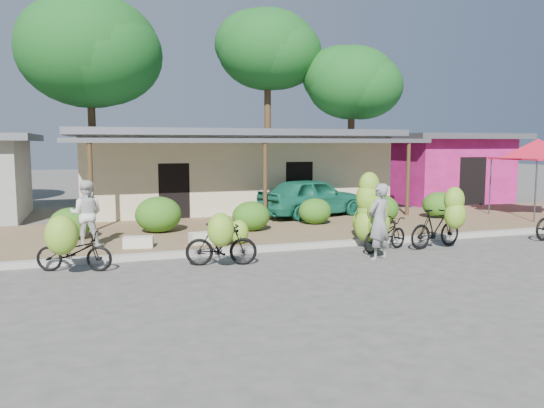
{
  "coord_description": "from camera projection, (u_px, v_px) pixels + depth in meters",
  "views": [
    {
      "loc": [
        -5.51,
        -10.97,
        2.82
      ],
      "look_at": [
        -1.03,
        2.33,
        1.2
      ],
      "focal_mm": 35.0,
      "sensor_mm": 36.0,
      "label": 1
    }
  ],
  "objects": [
    {
      "name": "loose_banana_c",
      "position": [
        362.0,
        222.0,
        15.7
      ],
      "size": [
        0.57,
        0.49,
        0.72
      ],
      "primitive_type": "ellipsoid",
      "color": "#90B92E",
      "rests_on": "sidewalk"
    },
    {
      "name": "loose_banana_a",
      "position": [
        239.0,
        232.0,
        14.23
      ],
      "size": [
        0.52,
        0.44,
        0.65
      ],
      "primitive_type": "ellipsoid",
      "color": "#90B92E",
      "rests_on": "sidewalk"
    },
    {
      "name": "red_canopy",
      "position": [
        538.0,
        149.0,
        19.32
      ],
      "size": [
        3.5,
        3.5,
        2.86
      ],
      "color": "#59595E",
      "rests_on": "sidewalk"
    },
    {
      "name": "sack_far",
      "position": [
        138.0,
        242.0,
        13.75
      ],
      "size": [
        0.81,
        0.52,
        0.28
      ],
      "primitive_type": "cube",
      "rotation": [
        0.0,
        0.0,
        -0.19
      ],
      "color": "silver",
      "rests_on": "sidewalk"
    },
    {
      "name": "loose_banana_b",
      "position": [
        222.0,
        234.0,
        13.97
      ],
      "size": [
        0.52,
        0.44,
        0.65
      ],
      "primitive_type": "ellipsoid",
      "color": "#90B92E",
      "rests_on": "sidewalk"
    },
    {
      "name": "bystander",
      "position": [
        86.0,
        214.0,
        13.72
      ],
      "size": [
        0.97,
        0.82,
        1.75
      ],
      "primitive_type": "imported",
      "rotation": [
        0.0,
        0.0,
        2.93
      ],
      "color": "silver",
      "rests_on": "sidewalk"
    },
    {
      "name": "vendor",
      "position": [
        379.0,
        222.0,
        12.75
      ],
      "size": [
        0.8,
        0.67,
        1.86
      ],
      "primitive_type": "imported",
      "rotation": [
        0.0,
        0.0,
        3.52
      ],
      "color": "gray",
      "rests_on": "ground"
    },
    {
      "name": "curb",
      "position": [
        312.0,
        245.0,
        14.27
      ],
      "size": [
        60.0,
        0.25,
        0.15
      ],
      "primitive_type": "cube",
      "color": "#A8A399",
      "rests_on": "ground"
    },
    {
      "name": "bike_far_left",
      "position": [
        71.0,
        247.0,
        11.46
      ],
      "size": [
        1.77,
        1.44,
        1.34
      ],
      "rotation": [
        0.0,
        0.0,
        1.24
      ],
      "color": "black",
      "rests_on": "ground"
    },
    {
      "name": "teal_van",
      "position": [
        312.0,
        197.0,
        19.56
      ],
      "size": [
        4.52,
        2.84,
        1.43
      ],
      "primitive_type": "imported",
      "rotation": [
        0.0,
        0.0,
        1.86
      ],
      "color": "#17694F",
      "rests_on": "sidewalk"
    },
    {
      "name": "hedge_4",
      "position": [
        380.0,
        209.0,
        17.76
      ],
      "size": [
        1.27,
        1.14,
        0.99
      ],
      "primitive_type": "ellipsoid",
      "color": "#235D15",
      "rests_on": "sidewalk"
    },
    {
      "name": "ground",
      "position": [
        345.0,
        264.0,
        12.4
      ],
      "size": [
        100.0,
        100.0,
        0.0
      ],
      "primitive_type": "plane",
      "color": "#4B4946",
      "rests_on": "ground"
    },
    {
      "name": "bike_center",
      "position": [
        376.0,
        218.0,
        14.05
      ],
      "size": [
        1.76,
        1.41,
        2.05
      ],
      "rotation": [
        0.0,
        0.0,
        1.95
      ],
      "color": "black",
      "rests_on": "ground"
    },
    {
      "name": "sidewalk",
      "position": [
        276.0,
        229.0,
        17.1
      ],
      "size": [
        60.0,
        6.0,
        0.12
      ],
      "primitive_type": "cube",
      "color": "olive",
      "rests_on": "ground"
    },
    {
      "name": "hedge_3",
      "position": [
        315.0,
        211.0,
        17.71
      ],
      "size": [
        1.11,
        1.0,
        0.86
      ],
      "primitive_type": "ellipsoid",
      "color": "#235D15",
      "rests_on": "sidewalk"
    },
    {
      "name": "shop_main",
      "position": [
        230.0,
        169.0,
        22.49
      ],
      "size": [
        13.0,
        8.5,
        3.35
      ],
      "color": "beige",
      "rests_on": "ground"
    },
    {
      "name": "bike_left",
      "position": [
        221.0,
        241.0,
        12.05
      ],
      "size": [
        1.71,
        1.31,
        1.31
      ],
      "rotation": [
        0.0,
        0.0,
        1.33
      ],
      "color": "black",
      "rests_on": "ground"
    },
    {
      "name": "hedge_0",
      "position": [
        71.0,
        224.0,
        14.88
      ],
      "size": [
        1.15,
        1.03,
        0.9
      ],
      "primitive_type": "ellipsoid",
      "color": "#235D15",
      "rests_on": "sidewalk"
    },
    {
      "name": "tree_far_center",
      "position": [
        85.0,
        49.0,
        24.93
      ],
      "size": [
        6.63,
        6.62,
        9.77
      ],
      "color": "#4D391F",
      "rests_on": "ground"
    },
    {
      "name": "hedge_2",
      "position": [
        251.0,
        216.0,
        16.34
      ],
      "size": [
        1.17,
        1.05,
        0.91
      ],
      "primitive_type": "ellipsoid",
      "color": "#235D15",
      "rests_on": "sidewalk"
    },
    {
      "name": "bike_right",
      "position": [
        441.0,
        223.0,
        14.08
      ],
      "size": [
        1.83,
        1.29,
        1.7
      ],
      "rotation": [
        0.0,
        0.0,
        1.75
      ],
      "color": "black",
      "rests_on": "ground"
    },
    {
      "name": "hedge_1",
      "position": [
        158.0,
        214.0,
        16.04
      ],
      "size": [
        1.4,
        1.26,
        1.09
      ],
      "primitive_type": "ellipsoid",
      "color": "#235D15",
      "rests_on": "sidewalk"
    },
    {
      "name": "shop_pink",
      "position": [
        439.0,
        167.0,
        25.88
      ],
      "size": [
        6.0,
        6.0,
        3.25
      ],
      "color": "#CC1F83",
      "rests_on": "ground"
    },
    {
      "name": "tree_near_right",
      "position": [
        348.0,
        81.0,
        27.78
      ],
      "size": [
        4.92,
        4.77,
        7.88
      ],
      "color": "#4D391F",
      "rests_on": "ground"
    },
    {
      "name": "hedge_5",
      "position": [
        439.0,
        205.0,
        19.2
      ],
      "size": [
        1.2,
        1.08,
        0.94
      ],
      "primitive_type": "ellipsoid",
      "color": "#235D15",
      "rests_on": "sidewalk"
    },
    {
      "name": "tree_center_right",
      "position": [
        263.0,
        48.0,
        28.19
      ],
      "size": [
        5.42,
        5.32,
        9.88
      ],
      "color": "#4D391F",
      "rests_on": "ground"
    },
    {
      "name": "sack_near",
      "position": [
        206.0,
        238.0,
        14.31
      ],
      "size": [
        0.9,
        0.51,
        0.3
      ],
      "primitive_type": "cube",
      "rotation": [
        0.0,
        0.0,
        0.14
      ],
      "color": "silver",
      "rests_on": "sidewalk"
    }
  ]
}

